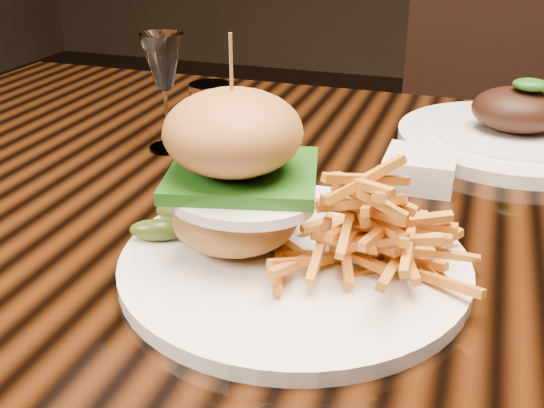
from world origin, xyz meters
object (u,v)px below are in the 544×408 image
(dining_table, at_px, (365,251))
(chair_far, at_px, (487,136))
(burger_plate, at_px, (293,212))
(far_dish, at_px, (513,133))
(wine_glass, at_px, (163,66))

(dining_table, distance_m, chair_far, 0.91)
(burger_plate, distance_m, far_dish, 0.46)
(burger_plate, height_order, far_dish, burger_plate)
(far_dish, xyz_separation_m, chair_far, (-0.02, 0.66, -0.23))
(dining_table, distance_m, wine_glass, 0.36)
(wine_glass, bearing_deg, dining_table, -12.20)
(wine_glass, xyz_separation_m, far_dish, (0.45, 0.17, -0.10))
(burger_plate, xyz_separation_m, far_dish, (0.20, 0.42, -0.04))
(wine_glass, height_order, far_dish, wine_glass)
(far_dish, distance_m, chair_far, 0.70)
(burger_plate, distance_m, chair_far, 1.13)
(dining_table, relative_size, wine_glass, 10.05)
(dining_table, bearing_deg, wine_glass, 167.80)
(wine_glass, relative_size, chair_far, 0.17)
(burger_plate, bearing_deg, dining_table, 77.19)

